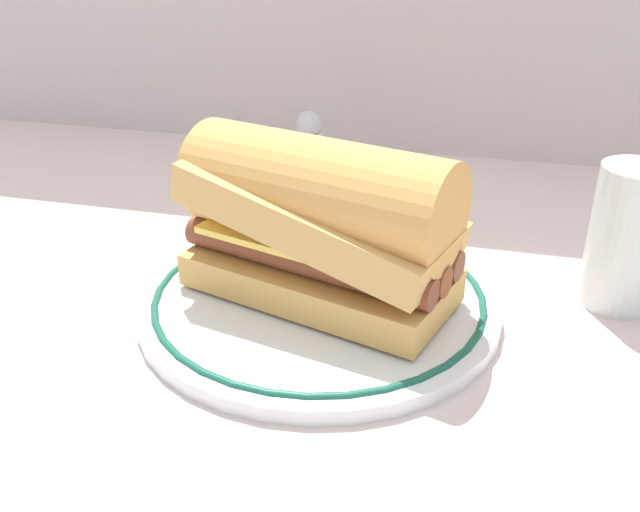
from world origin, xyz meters
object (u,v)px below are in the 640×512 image
at_px(plate, 320,297).
at_px(sausage_sandwich, 320,218).
at_px(drinking_glass, 625,245).
at_px(salt_shaker, 309,147).

xyz_separation_m(plate, sausage_sandwich, (0.00, 0.00, 0.07)).
bearing_deg(drinking_glass, sausage_sandwich, -164.01).
distance_m(drinking_glass, salt_shaker, 0.37).
xyz_separation_m(plate, drinking_glass, (0.23, 0.07, 0.04)).
bearing_deg(drinking_glass, salt_shaker, 146.67).
bearing_deg(plate, drinking_glass, 15.99).
height_order(sausage_sandwich, salt_shaker, sausage_sandwich).
xyz_separation_m(plate, salt_shaker, (-0.08, 0.27, 0.03)).
bearing_deg(sausage_sandwich, plate, -161.00).
bearing_deg(sausage_sandwich, salt_shaker, 123.52).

